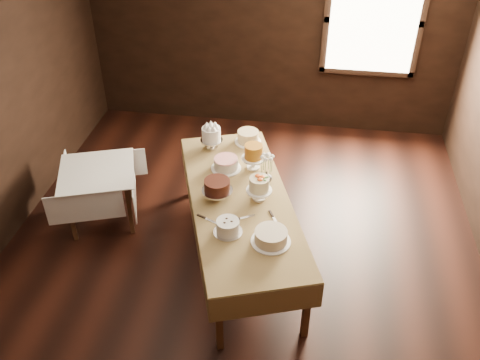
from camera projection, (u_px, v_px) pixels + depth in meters
name	position (u px, v px, depth m)	size (l,w,h in m)	color
floor	(237.00, 266.00, 5.34)	(5.00, 6.00, 0.01)	black
wall_back	(272.00, 30.00, 6.91)	(5.00, 0.02, 2.80)	black
window	(374.00, 22.00, 6.58)	(1.10, 0.05, 1.30)	#FFEABF
display_table	(240.00, 203.00, 5.08)	(1.66, 2.57, 0.74)	#3E2412
side_table	(97.00, 176.00, 5.61)	(1.01, 1.01, 0.66)	#3E2412
cake_meringue	(211.00, 139.00, 5.71)	(0.28, 0.28, 0.26)	silver
cake_speckled	(248.00, 137.00, 5.84)	(0.30, 0.30, 0.14)	white
cake_lattice	(226.00, 164.00, 5.42)	(0.33, 0.33, 0.12)	white
cake_caramel	(253.00, 158.00, 5.40)	(0.27, 0.27, 0.29)	white
cake_chocolate	(217.00, 190.00, 4.99)	(0.32, 0.32, 0.22)	silver
cake_flowers	(259.00, 190.00, 4.98)	(0.25, 0.25, 0.26)	white
cake_swirl	(228.00, 227.00, 4.61)	(0.29, 0.29, 0.13)	silver
cake_cream	(271.00, 237.00, 4.51)	(0.36, 0.36, 0.12)	white
cake_server_a	(247.00, 217.00, 4.82)	(0.24, 0.03, 0.01)	silver
cake_server_b	(276.00, 222.00, 4.76)	(0.24, 0.03, 0.01)	silver
cake_server_d	(265.00, 178.00, 5.32)	(0.24, 0.03, 0.01)	silver
cake_server_e	(212.00, 221.00, 4.77)	(0.24, 0.03, 0.01)	silver
flower_vase	(266.00, 177.00, 5.23)	(0.12, 0.12, 0.12)	#2D2823
flower_bouquet	(267.00, 162.00, 5.13)	(0.14, 0.14, 0.20)	white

